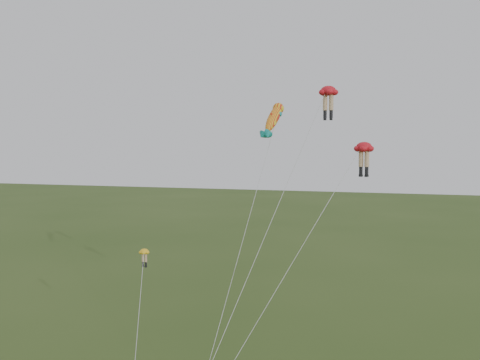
# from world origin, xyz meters

# --- Properties ---
(legs_kite_red_high) EXTENTS (6.88, 12.64, 19.76)m
(legs_kite_red_high) POSITION_xyz_m (5.97, 9.61, 18.88)
(legs_kite_red_high) COLOR red
(legs_kite_red_high) RESTS_ON ground
(legs_kite_red_mid) EXTENTS (9.22, 8.85, 15.78)m
(legs_kite_red_mid) POSITION_xyz_m (8.64, 6.85, 14.97)
(legs_kite_red_mid) COLOR red
(legs_kite_red_mid) RESTS_ON ground
(legs_kite_yellow) EXTENTS (3.91, 9.10, 8.35)m
(legs_kite_yellow) POSITION_xyz_m (-5.67, 4.21, 7.36)
(legs_kite_yellow) COLOR yellow
(legs_kite_yellow) RESTS_ON ground
(fish_kite) EXTENTS (2.78, 12.92, 19.03)m
(fish_kite) POSITION_xyz_m (2.01, 10.25, 17.51)
(fish_kite) COLOR yellow
(fish_kite) RESTS_ON ground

